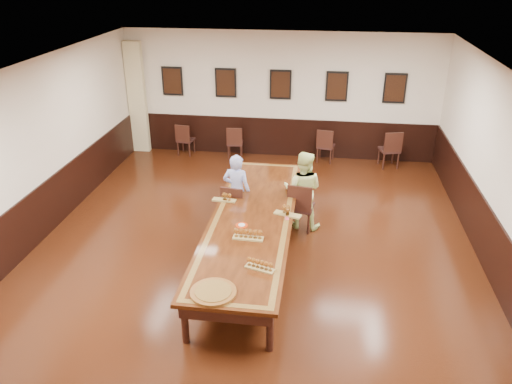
# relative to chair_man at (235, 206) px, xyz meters

# --- Properties ---
(floor) EXTENTS (8.00, 10.00, 0.02)m
(floor) POSITION_rel_chair_man_xyz_m (0.46, -0.94, -0.47)
(floor) COLOR black
(floor) RESTS_ON ground
(ceiling) EXTENTS (8.00, 10.00, 0.02)m
(ceiling) POSITION_rel_chair_man_xyz_m (0.46, -0.94, 2.75)
(ceiling) COLOR white
(ceiling) RESTS_ON floor
(wall_back) EXTENTS (8.00, 0.02, 3.20)m
(wall_back) POSITION_rel_chair_man_xyz_m (0.46, 4.07, 1.14)
(wall_back) COLOR beige
(wall_back) RESTS_ON floor
(wall_left) EXTENTS (0.02, 10.00, 3.20)m
(wall_left) POSITION_rel_chair_man_xyz_m (-3.55, -0.94, 1.14)
(wall_left) COLOR beige
(wall_left) RESTS_ON floor
(wall_right) EXTENTS (0.02, 10.00, 3.20)m
(wall_right) POSITION_rel_chair_man_xyz_m (4.47, -0.94, 1.14)
(wall_right) COLOR beige
(wall_right) RESTS_ON floor
(chair_man) EXTENTS (0.50, 0.53, 0.93)m
(chair_man) POSITION_rel_chair_man_xyz_m (0.00, 0.00, 0.00)
(chair_man) COLOR #311916
(chair_man) RESTS_ON floor
(chair_woman) EXTENTS (0.53, 0.56, 0.99)m
(chair_woman) POSITION_rel_chair_man_xyz_m (1.26, 0.14, 0.03)
(chair_woman) COLOR #311916
(chair_woman) RESTS_ON floor
(spare_chair_a) EXTENTS (0.46, 0.49, 0.86)m
(spare_chair_a) POSITION_rel_chair_man_xyz_m (-2.01, 3.76, -0.04)
(spare_chair_a) COLOR #311916
(spare_chair_a) RESTS_ON floor
(spare_chair_b) EXTENTS (0.45, 0.48, 0.86)m
(spare_chair_b) POSITION_rel_chair_man_xyz_m (-0.67, 3.71, -0.03)
(spare_chair_b) COLOR #311916
(spare_chair_b) RESTS_ON floor
(spare_chair_c) EXTENTS (0.49, 0.52, 0.89)m
(spare_chair_c) POSITION_rel_chair_man_xyz_m (1.68, 3.76, -0.02)
(spare_chair_c) COLOR #311916
(spare_chair_c) RESTS_ON floor
(spare_chair_d) EXTENTS (0.55, 0.58, 0.96)m
(spare_chair_d) POSITION_rel_chair_man_xyz_m (3.26, 3.61, 0.02)
(spare_chair_d) COLOR #311916
(spare_chair_d) RESTS_ON floor
(person_man) EXTENTS (0.59, 0.43, 1.48)m
(person_man) POSITION_rel_chair_man_xyz_m (0.01, 0.10, 0.28)
(person_man) COLOR #5367D1
(person_man) RESTS_ON floor
(person_woman) EXTENTS (0.84, 0.69, 1.55)m
(person_woman) POSITION_rel_chair_man_xyz_m (1.27, 0.24, 0.31)
(person_woman) COLOR #EDFA9C
(person_woman) RESTS_ON floor
(pink_phone) EXTENTS (0.08, 0.13, 0.01)m
(pink_phone) POSITION_rel_chair_man_xyz_m (1.06, -0.89, 0.29)
(pink_phone) COLOR #CD445E
(pink_phone) RESTS_ON conference_table
(curtain) EXTENTS (0.45, 0.18, 2.90)m
(curtain) POSITION_rel_chair_man_xyz_m (-3.29, 3.88, 0.99)
(curtain) COLOR beige
(curtain) RESTS_ON floor
(wainscoting) EXTENTS (8.00, 10.00, 1.00)m
(wainscoting) POSITION_rel_chair_man_xyz_m (0.46, -0.94, 0.04)
(wainscoting) COLOR black
(wainscoting) RESTS_ON floor
(conference_table) EXTENTS (1.40, 5.00, 0.76)m
(conference_table) POSITION_rel_chair_man_xyz_m (0.46, -0.94, 0.15)
(conference_table) COLOR black
(conference_table) RESTS_ON floor
(posters) EXTENTS (6.14, 0.04, 0.74)m
(posters) POSITION_rel_chair_man_xyz_m (0.46, 4.00, 1.44)
(posters) COLOR black
(posters) RESTS_ON wall_back
(flight_a) EXTENTS (0.45, 0.17, 0.16)m
(flight_a) POSITION_rel_chair_man_xyz_m (-0.12, -0.37, 0.36)
(flight_a) COLOR olive
(flight_a) RESTS_ON conference_table
(flight_b) EXTENTS (0.50, 0.28, 0.18)m
(flight_b) POSITION_rel_chair_man_xyz_m (1.06, -0.78, 0.37)
(flight_b) COLOR olive
(flight_b) RESTS_ON conference_table
(flight_c) EXTENTS (0.49, 0.17, 0.18)m
(flight_c) POSITION_rel_chair_man_xyz_m (0.51, -1.66, 0.37)
(flight_c) COLOR olive
(flight_c) RESTS_ON conference_table
(flight_d) EXTENTS (0.45, 0.26, 0.16)m
(flight_d) POSITION_rel_chair_man_xyz_m (0.80, -2.48, 0.36)
(flight_d) COLOR olive
(flight_d) RESTS_ON conference_table
(red_plate_grp) EXTENTS (0.21, 0.21, 0.03)m
(red_plate_grp) POSITION_rel_chair_man_xyz_m (0.34, -1.26, 0.30)
(red_plate_grp) COLOR #B7330C
(red_plate_grp) RESTS_ON conference_table
(carved_platter) EXTENTS (0.79, 0.79, 0.05)m
(carved_platter) POSITION_rel_chair_man_xyz_m (0.26, -3.12, 0.31)
(carved_platter) COLOR brown
(carved_platter) RESTS_ON conference_table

